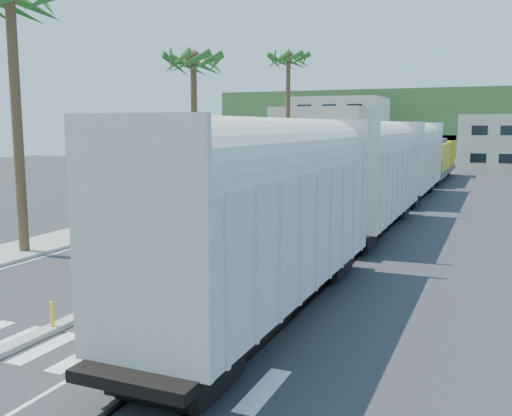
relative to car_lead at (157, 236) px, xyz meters
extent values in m
plane|color=#28282B|center=(2.93, -8.81, -0.67)|extent=(140.00, 140.00, 0.00)
cube|color=gray|center=(-5.57, 16.19, -0.59)|extent=(3.00, 90.00, 0.15)
cube|color=black|center=(7.21, 19.19, -0.64)|extent=(0.12, 100.00, 0.06)
cube|color=black|center=(8.65, 19.19, -0.64)|extent=(0.12, 100.00, 0.06)
cube|color=gray|center=(2.93, 11.19, -0.59)|extent=(0.45, 60.00, 0.15)
cylinder|color=yellow|center=(2.93, -9.81, -0.17)|extent=(0.10, 0.10, 0.70)
cylinder|color=yellow|center=(2.93, -6.81, -0.17)|extent=(0.10, 0.10, 0.70)
cylinder|color=yellow|center=(2.93, -3.81, -0.17)|extent=(0.10, 0.10, 0.70)
cylinder|color=yellow|center=(2.93, -0.81, -0.17)|extent=(0.10, 0.10, 0.70)
cylinder|color=yellow|center=(2.93, 2.19, -0.17)|extent=(0.10, 0.10, 0.70)
cylinder|color=yellow|center=(2.93, 5.19, -0.17)|extent=(0.10, 0.10, 0.70)
cylinder|color=yellow|center=(2.93, 8.19, -0.17)|extent=(0.10, 0.10, 0.70)
cylinder|color=yellow|center=(2.93, 11.19, -0.17)|extent=(0.10, 0.10, 0.70)
cylinder|color=yellow|center=(2.93, 14.19, -0.17)|extent=(0.10, 0.10, 0.70)
cylinder|color=yellow|center=(2.93, 17.19, -0.17)|extent=(0.10, 0.10, 0.70)
cylinder|color=yellow|center=(2.93, 20.19, -0.17)|extent=(0.10, 0.10, 0.70)
cylinder|color=yellow|center=(2.93, 23.19, -0.17)|extent=(0.10, 0.10, 0.70)
cylinder|color=yellow|center=(2.93, 26.19, -0.17)|extent=(0.10, 0.10, 0.70)
cylinder|color=yellow|center=(2.93, 29.19, -0.17)|extent=(0.10, 0.10, 0.70)
cylinder|color=yellow|center=(2.93, 32.19, -0.17)|extent=(0.10, 0.10, 0.70)
cube|color=silver|center=(2.93, -10.81, -0.66)|extent=(14.00, 2.20, 0.01)
cube|color=silver|center=(-3.87, 16.19, -0.66)|extent=(0.12, 90.00, 0.01)
cube|color=silver|center=(5.43, 16.19, -0.66)|extent=(0.12, 90.00, 0.01)
cube|color=#BBB8AB|center=(7.93, -6.45, 2.03)|extent=(3.00, 12.88, 3.40)
cylinder|color=#BBB8AB|center=(7.93, -6.45, 3.73)|extent=(2.90, 12.58, 2.90)
cube|color=black|center=(7.93, -6.45, -0.17)|extent=(2.60, 12.88, 1.00)
cube|color=#BBB8AB|center=(7.93, 8.55, 2.03)|extent=(3.00, 12.88, 3.40)
cylinder|color=#BBB8AB|center=(7.93, 8.55, 3.73)|extent=(2.90, 12.58, 2.90)
cube|color=black|center=(7.93, 8.55, -0.17)|extent=(2.60, 12.88, 1.00)
cube|color=#BBB8AB|center=(7.93, 23.55, 2.03)|extent=(3.00, 12.88, 3.40)
cylinder|color=#BBB8AB|center=(7.93, 23.55, 3.73)|extent=(2.90, 12.58, 2.90)
cube|color=black|center=(7.93, 23.55, -0.17)|extent=(2.60, 12.88, 1.00)
cube|color=#4C4C4F|center=(7.93, 39.55, 0.38)|extent=(3.00, 17.00, 0.50)
cube|color=gold|center=(7.93, 38.55, 1.93)|extent=(2.70, 12.24, 2.60)
cube|color=gold|center=(7.93, 45.33, 2.23)|extent=(3.00, 3.74, 3.20)
cube|color=black|center=(7.93, 39.55, -0.22)|extent=(2.60, 13.60, 0.90)
cylinder|color=brown|center=(-5.07, -2.81, 4.83)|extent=(0.44, 0.44, 11.00)
cylinder|color=brown|center=(-5.37, 13.19, 4.33)|extent=(0.44, 0.44, 10.00)
sphere|color=#275019|center=(-5.37, 13.19, 9.48)|extent=(3.20, 3.20, 3.20)
cylinder|color=brown|center=(-5.07, 31.19, 5.33)|extent=(0.44, 0.44, 12.00)
sphere|color=#275019|center=(-5.07, 31.19, 11.48)|extent=(3.20, 3.20, 3.20)
cube|color=#C3B49B|center=(-8.07, 53.19, 3.33)|extent=(12.00, 10.00, 8.00)
cube|color=#C3B49B|center=(-10.07, 69.19, 4.33)|extent=(14.00, 12.00, 10.00)
cube|color=#C3B49B|center=(14.93, 61.19, 2.83)|extent=(12.00, 10.00, 7.00)
cube|color=#385628|center=(2.93, 91.19, 5.33)|extent=(80.00, 20.00, 12.00)
imported|color=#103020|center=(0.00, 0.00, 0.00)|extent=(1.88, 4.03, 1.33)
imported|color=black|center=(-0.48, 4.88, 0.05)|extent=(1.89, 4.48, 1.43)
imported|color=black|center=(-0.18, 9.54, -0.01)|extent=(2.71, 4.89, 1.32)
imported|color=#A3A5A8|center=(-1.02, 16.34, 0.06)|extent=(2.44, 5.22, 1.45)
imported|color=#9EA0A5|center=(5.33, -8.38, -0.12)|extent=(0.85, 2.11, 1.08)
imported|color=white|center=(5.29, -8.38, 0.83)|extent=(0.72, 0.50, 1.89)
camera|label=1|loc=(13.99, -21.46, 4.97)|focal=40.00mm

